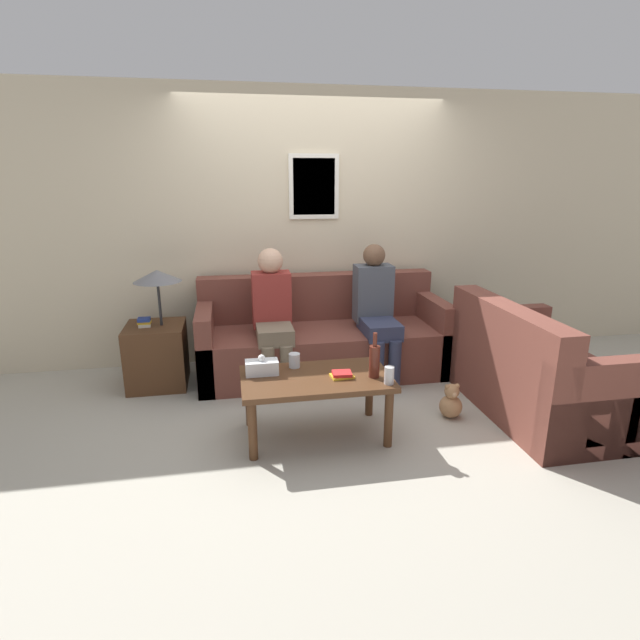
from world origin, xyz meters
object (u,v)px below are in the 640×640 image
couch_side (536,376)px  wine_bottle (374,360)px  couch_main (322,339)px  coffee_table (316,385)px  teddy_bear (451,403)px  person_left (273,311)px  drinking_glass (294,360)px  person_right (376,307)px

couch_side → wine_bottle: (-1.35, -0.13, 0.27)m
couch_main → couch_side: same height
couch_side → coffee_table: couch_side is taller
teddy_bear → person_left: bearing=143.3°
coffee_table → drinking_glass: drinking_glass is taller
person_left → teddy_bear: person_left is taller
wine_bottle → drinking_glass: wine_bottle is taller
coffee_table → drinking_glass: 0.26m
couch_main → person_right: size_ratio=1.88×
wine_bottle → person_left: size_ratio=0.27×
drinking_glass → teddy_bear: 1.27m
drinking_glass → person_right: person_right is taller
couch_side → wine_bottle: size_ratio=4.52×
coffee_table → wine_bottle: bearing=-11.8°
drinking_glass → person_left: 0.86m
wine_bottle → couch_main: bearing=95.5°
couch_side → person_left: size_ratio=1.22×
drinking_glass → couch_main: bearing=68.8°
drinking_glass → couch_side: bearing=-4.7°
drinking_glass → person_right: bearing=43.8°
couch_main → couch_side: size_ratio=1.56×
person_right → teddy_bear: bearing=-70.3°
wine_bottle → drinking_glass: (-0.52, 0.28, -0.07)m
couch_side → coffee_table: bearing=91.5°
wine_bottle → person_right: bearing=72.9°
coffee_table → person_left: size_ratio=0.87×
person_left → drinking_glass: bearing=-84.7°
couch_side → person_left: 2.22m
person_left → wine_bottle: bearing=-61.9°
coffee_table → person_right: (0.74, 1.03, 0.26)m
person_left → person_right: (0.94, -0.01, -0.01)m
wine_bottle → person_left: (-0.60, 1.12, 0.08)m
couch_side → person_right: person_right is taller
coffee_table → person_left: (-0.20, 1.04, 0.26)m
couch_main → teddy_bear: couch_main is taller
person_left → teddy_bear: (1.28, -0.95, -0.54)m
wine_bottle → person_right: person_right is taller
couch_side → person_right: size_ratio=1.20×
drinking_glass → teddy_bear: size_ratio=0.38×
couch_main → teddy_bear: (0.80, -1.13, -0.19)m
couch_main → teddy_bear: size_ratio=8.26×
couch_main → wine_bottle: couch_main is taller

